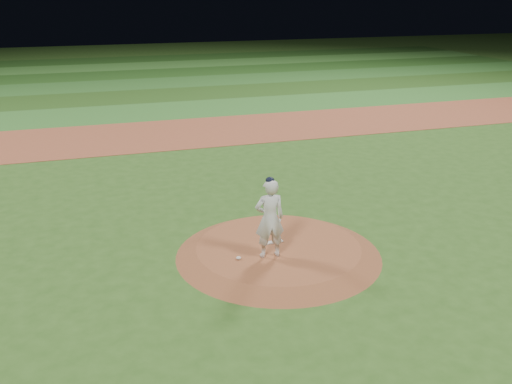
# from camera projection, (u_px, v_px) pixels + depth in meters

# --- Properties ---
(ground) EXTENTS (120.00, 120.00, 0.00)m
(ground) POSITION_uv_depth(u_px,v_px,m) (278.00, 255.00, 15.34)
(ground) COLOR #2D561C
(ground) RESTS_ON ground
(infield_dirt_band) EXTENTS (70.00, 6.00, 0.02)m
(infield_dirt_band) POSITION_uv_depth(u_px,v_px,m) (182.00, 133.00, 27.88)
(infield_dirt_band) COLOR brown
(infield_dirt_band) RESTS_ON ground
(outfield_stripe_0) EXTENTS (70.00, 5.00, 0.02)m
(outfield_stripe_0) POSITION_uv_depth(u_px,v_px,m) (165.00, 111.00, 32.81)
(outfield_stripe_0) COLOR #2F6D27
(outfield_stripe_0) RESTS_ON ground
(outfield_stripe_1) EXTENTS (70.00, 5.00, 0.02)m
(outfield_stripe_1) POSITION_uv_depth(u_px,v_px,m) (153.00, 96.00, 37.29)
(outfield_stripe_1) COLOR #254C18
(outfield_stripe_1) RESTS_ON ground
(outfield_stripe_2) EXTENTS (70.00, 5.00, 0.02)m
(outfield_stripe_2) POSITION_uv_depth(u_px,v_px,m) (143.00, 84.00, 41.77)
(outfield_stripe_2) COLOR #2C6625
(outfield_stripe_2) RESTS_ON ground
(outfield_stripe_3) EXTENTS (70.00, 5.00, 0.02)m
(outfield_stripe_3) POSITION_uv_depth(u_px,v_px,m) (136.00, 74.00, 46.25)
(outfield_stripe_3) COLOR #214D18
(outfield_stripe_3) RESTS_ON ground
(outfield_stripe_4) EXTENTS (70.00, 5.00, 0.02)m
(outfield_stripe_4) POSITION_uv_depth(u_px,v_px,m) (130.00, 66.00, 50.73)
(outfield_stripe_4) COLOR #36742A
(outfield_stripe_4) RESTS_ON ground
(outfield_stripe_5) EXTENTS (70.00, 5.00, 0.02)m
(outfield_stripe_5) POSITION_uv_depth(u_px,v_px,m) (124.00, 60.00, 55.21)
(outfield_stripe_5) COLOR #1F4A17
(outfield_stripe_5) RESTS_ON ground
(pitchers_mound) EXTENTS (5.50, 5.50, 0.25)m
(pitchers_mound) POSITION_uv_depth(u_px,v_px,m) (278.00, 250.00, 15.29)
(pitchers_mound) COLOR brown
(pitchers_mound) RESTS_ON ground
(pitching_rubber) EXTENTS (0.58, 0.18, 0.03)m
(pitching_rubber) POSITION_uv_depth(u_px,v_px,m) (273.00, 242.00, 15.45)
(pitching_rubber) COLOR silver
(pitching_rubber) RESTS_ON pitchers_mound
(rosin_bag) EXTENTS (0.13, 0.13, 0.07)m
(rosin_bag) POSITION_uv_depth(u_px,v_px,m) (239.00, 258.00, 14.51)
(rosin_bag) COLOR silver
(rosin_bag) RESTS_ON pitchers_mound
(pitcher_on_mound) EXTENTS (0.78, 0.53, 2.15)m
(pitcher_on_mound) POSITION_uv_depth(u_px,v_px,m) (270.00, 218.00, 14.34)
(pitcher_on_mound) COLOR silver
(pitcher_on_mound) RESTS_ON pitchers_mound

